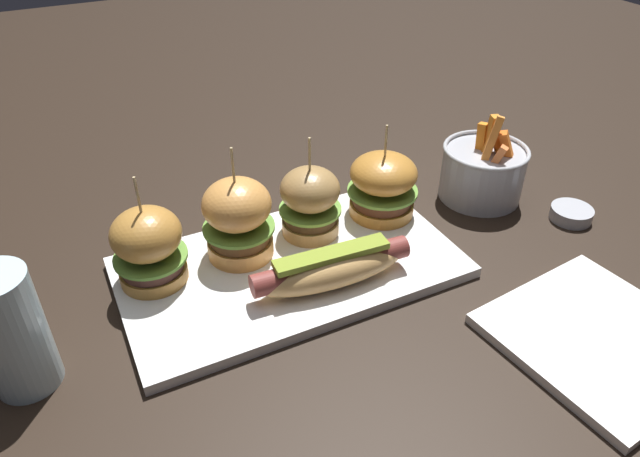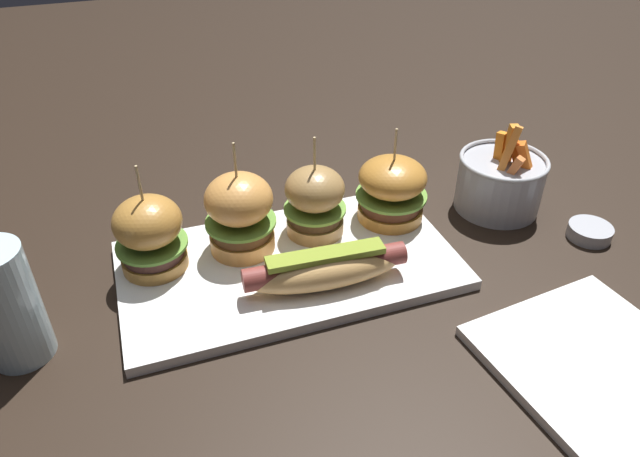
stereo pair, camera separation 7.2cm
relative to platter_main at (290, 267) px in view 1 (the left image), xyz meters
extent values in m
plane|color=black|center=(0.00, 0.00, -0.01)|extent=(3.00, 3.00, 0.00)
cube|color=white|center=(0.00, 0.00, 0.00)|extent=(0.42, 0.23, 0.01)
ellipsoid|color=tan|center=(0.03, -0.06, 0.03)|extent=(0.19, 0.06, 0.04)
cylinder|color=brown|center=(0.03, -0.06, 0.03)|extent=(0.20, 0.04, 0.03)
cube|color=olive|center=(0.03, -0.06, 0.05)|extent=(0.14, 0.03, 0.01)
cylinder|color=#B27A35|center=(-0.16, 0.05, 0.02)|extent=(0.08, 0.08, 0.02)
cylinder|color=#4E2C25|center=(-0.16, 0.05, 0.03)|extent=(0.07, 0.07, 0.02)
cylinder|color=#609338|center=(-0.16, 0.05, 0.04)|extent=(0.09, 0.09, 0.00)
ellipsoid|color=#B27A35|center=(-0.16, 0.05, 0.07)|extent=(0.08, 0.08, 0.06)
cylinder|color=tan|center=(-0.16, 0.05, 0.12)|extent=(0.00, 0.00, 0.06)
cylinder|color=#D49047|center=(-0.05, 0.05, 0.02)|extent=(0.08, 0.08, 0.02)
cylinder|color=#53331B|center=(-0.05, 0.05, 0.04)|extent=(0.08, 0.08, 0.02)
cylinder|color=#609338|center=(-0.05, 0.05, 0.05)|extent=(0.09, 0.09, 0.00)
ellipsoid|color=#D49047|center=(-0.05, 0.05, 0.08)|extent=(0.09, 0.09, 0.06)
cylinder|color=tan|center=(-0.05, 0.05, 0.13)|extent=(0.00, 0.00, 0.06)
cylinder|color=#A17B46|center=(0.05, 0.05, 0.02)|extent=(0.08, 0.08, 0.02)
cylinder|color=#402C19|center=(0.05, 0.05, 0.03)|extent=(0.07, 0.07, 0.02)
cylinder|color=#6B9E3D|center=(0.05, 0.05, 0.04)|extent=(0.08, 0.08, 0.00)
ellipsoid|color=#A17B46|center=(0.05, 0.05, 0.07)|extent=(0.08, 0.08, 0.06)
cylinder|color=tan|center=(0.05, 0.05, 0.12)|extent=(0.00, 0.00, 0.06)
cylinder|color=#B97A30|center=(0.16, 0.05, 0.02)|extent=(0.09, 0.09, 0.02)
cylinder|color=#542D1B|center=(0.16, 0.05, 0.03)|extent=(0.08, 0.08, 0.02)
cylinder|color=#6B9E3D|center=(0.16, 0.05, 0.04)|extent=(0.10, 0.10, 0.00)
ellipsoid|color=#B97A30|center=(0.16, 0.05, 0.07)|extent=(0.09, 0.09, 0.05)
cylinder|color=tan|center=(0.16, 0.05, 0.11)|extent=(0.00, 0.00, 0.06)
cylinder|color=#A8AAB2|center=(0.33, 0.04, 0.03)|extent=(0.12, 0.12, 0.08)
torus|color=#B7BABF|center=(0.33, 0.04, 0.07)|extent=(0.12, 0.12, 0.01)
cube|color=orange|center=(0.33, 0.04, 0.07)|extent=(0.02, 0.03, 0.06)
cube|color=orange|center=(0.34, 0.03, 0.07)|extent=(0.04, 0.02, 0.07)
cube|color=orange|center=(0.32, 0.01, 0.07)|extent=(0.02, 0.03, 0.06)
cube|color=orange|center=(0.33, 0.05, 0.07)|extent=(0.02, 0.02, 0.07)
cube|color=orange|center=(0.34, 0.04, 0.08)|extent=(0.02, 0.02, 0.09)
cube|color=orange|center=(0.32, 0.02, 0.08)|extent=(0.04, 0.02, 0.09)
cube|color=orange|center=(0.35, 0.01, 0.07)|extent=(0.04, 0.02, 0.07)
cylinder|color=#A8AAB2|center=(0.41, -0.07, 0.00)|extent=(0.06, 0.06, 0.02)
cylinder|color=beige|center=(0.41, -0.07, 0.01)|extent=(0.05, 0.05, 0.00)
cube|color=white|center=(0.25, -0.26, 0.00)|extent=(0.22, 0.22, 0.01)
cylinder|color=silver|center=(-0.31, -0.04, 0.06)|extent=(0.06, 0.06, 0.14)
camera|label=1|loc=(-0.22, -0.53, 0.46)|focal=32.68mm
camera|label=2|loc=(-0.16, -0.56, 0.46)|focal=32.68mm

